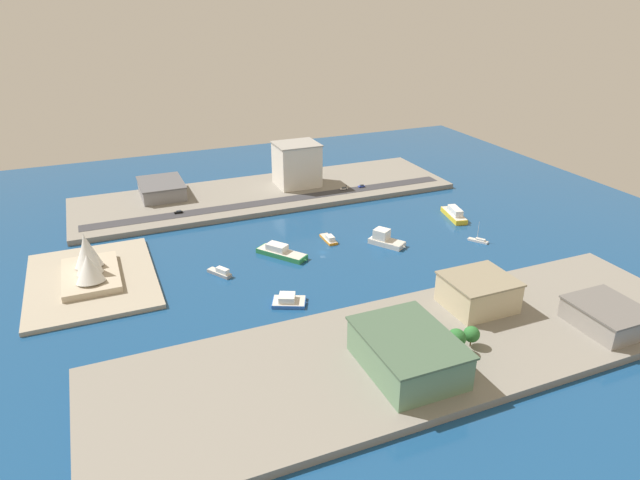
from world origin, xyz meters
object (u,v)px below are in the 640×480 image
object	(u,v)px
warehouse_low_gray	(162,189)
terminal_long_green	(408,352)
ferry_green_doubledeck	(281,252)
opera_landmark	(89,262)
yacht_sleek_gray	(220,272)
catamaran_blue	(288,300)
water_taxi_orange	(329,239)
hatchback_blue	(362,186)
office_block_beige	(478,292)
suv_black	(179,212)
traffic_light_waterfront	(346,188)
van_white	(344,188)
ferry_yellow_fast	(454,214)
carpark_squat_concrete	(607,316)
ferry_white_commuter	(385,239)
sailboat_small_white	(478,240)
hotel_broad_white	(297,164)

from	to	relation	value
warehouse_low_gray	terminal_long_green	world-z (taller)	terminal_long_green
ferry_green_doubledeck	opera_landmark	size ratio (longest dim) A/B	0.66
yacht_sleek_gray	catamaran_blue	size ratio (longest dim) A/B	0.81
terminal_long_green	water_taxi_orange	bearing A→B (deg)	-10.29
hatchback_blue	office_block_beige	bearing A→B (deg)	171.11
hatchback_blue	suv_black	size ratio (longest dim) A/B	0.89
traffic_light_waterfront	opera_landmark	bearing A→B (deg)	109.46
warehouse_low_gray	hatchback_blue	bearing A→B (deg)	-105.86
opera_landmark	suv_black	bearing A→B (deg)	-38.80
catamaran_blue	terminal_long_green	distance (m)	65.68
warehouse_low_gray	van_white	distance (m)	116.16
ferry_yellow_fast	carpark_squat_concrete	distance (m)	124.41
opera_landmark	catamaran_blue	bearing A→B (deg)	-124.87
carpark_squat_concrete	hatchback_blue	size ratio (longest dim) A/B	6.36
yacht_sleek_gray	traffic_light_waterfront	size ratio (longest dim) A/B	2.09
catamaran_blue	opera_landmark	distance (m)	93.78
ferry_white_commuter	office_block_beige	xyz separation A→B (m)	(-74.27, -1.89, 6.81)
traffic_light_waterfront	ferry_white_commuter	bearing A→B (deg)	171.47
ferry_yellow_fast	van_white	distance (m)	75.28
van_white	opera_landmark	size ratio (longest dim) A/B	0.12
suv_black	opera_landmark	bearing A→B (deg)	141.20
carpark_squat_concrete	sailboat_small_white	bearing A→B (deg)	-5.33
ferry_white_commuter	water_taxi_orange	world-z (taller)	ferry_white_commuter
hotel_broad_white	terminal_long_green	size ratio (longest dim) A/B	0.73
ferry_green_doubledeck	office_block_beige	xyz separation A→B (m)	(-82.58, -56.91, 7.63)
ferry_yellow_fast	water_taxi_orange	distance (m)	80.72
warehouse_low_gray	catamaran_blue	bearing A→B (deg)	-168.78
hatchback_blue	ferry_white_commuter	bearing A→B (deg)	161.91
office_block_beige	van_white	distance (m)	154.42
ferry_green_doubledeck	sailboat_small_white	distance (m)	105.23
yacht_sleek_gray	office_block_beige	world-z (taller)	office_block_beige
office_block_beige	opera_landmark	xyz separation A→B (m)	(90.27, 145.96, 0.20)
hatchback_blue	opera_landmark	world-z (taller)	opera_landmark
carpark_squat_concrete	traffic_light_waterfront	world-z (taller)	carpark_squat_concrete
hotel_broad_white	carpark_squat_concrete	size ratio (longest dim) A/B	1.02
hatchback_blue	traffic_light_waterfront	xyz separation A→B (m)	(-8.71, 15.33, 3.39)
hatchback_blue	opera_landmark	xyz separation A→B (m)	(-63.35, 169.98, 5.93)
suv_black	terminal_long_green	bearing A→B (deg)	-165.13
suv_black	hatchback_blue	bearing A→B (deg)	-89.81
carpark_squat_concrete	warehouse_low_gray	bearing A→B (deg)	31.76
water_taxi_orange	traffic_light_waterfront	bearing A→B (deg)	-33.16
terminal_long_green	ferry_yellow_fast	bearing A→B (deg)	-41.12
ferry_yellow_fast	ferry_green_doubledeck	bearing A→B (deg)	94.62
ferry_green_doubledeck	traffic_light_waterfront	bearing A→B (deg)	-46.47
yacht_sleek_gray	opera_landmark	distance (m)	58.95
yacht_sleek_gray	van_white	world-z (taller)	van_white
hotel_broad_white	warehouse_low_gray	world-z (taller)	hotel_broad_white
warehouse_low_gray	terminal_long_green	xyz separation A→B (m)	(-213.44, -51.36, 2.12)
catamaran_blue	warehouse_low_gray	size ratio (longest dim) A/B	0.47
ferry_yellow_fast	warehouse_low_gray	world-z (taller)	warehouse_low_gray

